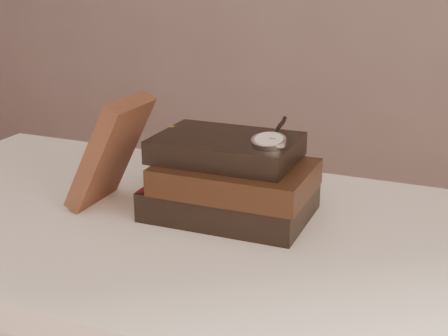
% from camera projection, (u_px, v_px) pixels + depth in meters
% --- Properties ---
extents(table, '(1.00, 0.60, 0.75)m').
position_uv_depth(table, '(151.00, 268.00, 1.03)').
color(table, white).
rests_on(table, ground).
extents(book_stack, '(0.25, 0.17, 0.12)m').
position_uv_depth(book_stack, '(231.00, 180.00, 0.98)').
color(book_stack, black).
rests_on(book_stack, table).
extents(journal, '(0.11, 0.12, 0.18)m').
position_uv_depth(journal, '(110.00, 152.00, 1.01)').
color(journal, '#412319').
rests_on(journal, table).
extents(pocket_watch, '(0.05, 0.15, 0.02)m').
position_uv_depth(pocket_watch, '(270.00, 140.00, 0.93)').
color(pocket_watch, silver).
rests_on(pocket_watch, book_stack).
extents(eyeglasses, '(0.10, 0.12, 0.05)m').
position_uv_depth(eyeglasses, '(201.00, 151.00, 1.08)').
color(eyeglasses, silver).
rests_on(eyeglasses, book_stack).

